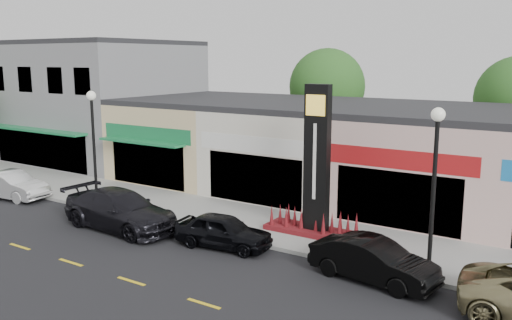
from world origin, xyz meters
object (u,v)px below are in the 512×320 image
object	(u,v)px
lamp_west_near	(93,136)
pylon_sign	(316,183)
car_white_van	(11,185)
car_black_sedan	(223,231)
car_black_conv	(373,261)
lamp_east_near	(434,175)
car_dark_sedan	(120,210)

from	to	relation	value
lamp_west_near	pylon_sign	world-z (taller)	pylon_sign
pylon_sign	car_white_van	world-z (taller)	pylon_sign
lamp_west_near	car_black_sedan	world-z (taller)	lamp_west_near
car_black_sedan	pylon_sign	bearing A→B (deg)	-46.15
pylon_sign	car_black_conv	world-z (taller)	pylon_sign
lamp_east_near	car_black_conv	distance (m)	3.36
lamp_west_near	car_black_conv	distance (m)	14.85
pylon_sign	car_black_sedan	xyz separation A→B (m)	(-2.42, -2.96, -1.62)
pylon_sign	lamp_east_near	bearing A→B (deg)	-18.75
pylon_sign	car_black_conv	bearing A→B (deg)	-39.05
car_white_van	car_black_conv	world-z (taller)	car_white_van
lamp_east_near	car_black_conv	size ratio (longest dim) A/B	1.30
car_black_sedan	car_black_conv	xyz separation A→B (m)	(5.97, 0.08, 0.04)
lamp_east_near	car_black_conv	bearing A→B (deg)	-141.09
lamp_east_near	car_dark_sedan	xyz separation A→B (m)	(-12.44, -1.78, -2.66)
car_white_van	car_black_conv	size ratio (longest dim) A/B	1.02
car_black_conv	car_dark_sedan	bearing A→B (deg)	101.17
lamp_east_near	pylon_sign	size ratio (longest dim) A/B	0.91
lamp_west_near	car_black_sedan	bearing A→B (deg)	-8.35
car_black_conv	car_black_sedan	bearing A→B (deg)	98.81
lamp_west_near	car_black_conv	world-z (taller)	lamp_west_near
pylon_sign	car_dark_sedan	size ratio (longest dim) A/B	1.07
car_white_van	car_black_sedan	xyz separation A→B (m)	(13.56, 0.06, -0.06)
car_white_van	car_dark_sedan	world-z (taller)	car_dark_sedan
car_dark_sedan	car_black_conv	size ratio (longest dim) A/B	1.34
car_white_van	car_dark_sedan	size ratio (longest dim) A/B	0.77
lamp_west_near	car_white_van	size ratio (longest dim) A/B	1.27
lamp_east_near	pylon_sign	distance (m)	5.42
lamp_west_near	car_black_conv	bearing A→B (deg)	-4.62
car_black_conv	pylon_sign	bearing A→B (deg)	58.97
lamp_west_near	pylon_sign	size ratio (longest dim) A/B	0.91
car_black_sedan	car_black_conv	distance (m)	5.97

